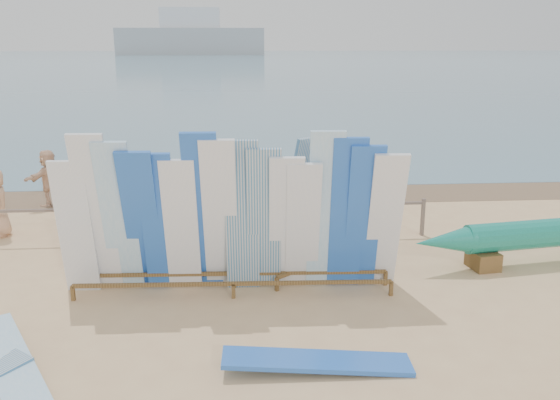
{
  "coord_description": "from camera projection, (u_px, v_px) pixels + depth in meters",
  "views": [
    {
      "loc": [
        1.62,
        -10.2,
        4.52
      ],
      "look_at": [
        2.52,
        1.98,
        1.22
      ],
      "focal_mm": 38.0,
      "sensor_mm": 36.0,
      "label": 1
    }
  ],
  "objects": [
    {
      "name": "beach_chair_right",
      "position": [
        201.0,
        218.0,
        14.74
      ],
      "size": [
        0.7,
        0.71,
        0.8
      ],
      "rotation": [
        0.0,
        0.0,
        0.56
      ],
      "color": "red",
      "rests_on": "ground"
    },
    {
      "name": "flat_board_a",
      "position": [
        12.0,
        372.0,
        8.34
      ],
      "size": [
        1.86,
        2.6,
        0.3
      ],
      "primitive_type": "cube",
      "rotation": [
        0.09,
        0.0,
        0.54
      ],
      "color": "#90C4E6",
      "rests_on": "ground"
    },
    {
      "name": "stroller",
      "position": [
        292.0,
        212.0,
        14.51
      ],
      "size": [
        0.68,
        0.89,
        1.13
      ],
      "rotation": [
        0.0,
        0.0,
        0.14
      ],
      "color": "red",
      "rests_on": "ground"
    },
    {
      "name": "main_surfboard_rack",
      "position": [
        232.0,
        221.0,
        10.61
      ],
      "size": [
        6.18,
        1.1,
        3.06
      ],
      "rotation": [
        0.0,
        0.0,
        -0.04
      ],
      "color": "brown",
      "rests_on": "ground"
    },
    {
      "name": "beachgoer_9",
      "position": [
        337.0,
        173.0,
        16.57
      ],
      "size": [
        1.18,
        1.17,
        1.82
      ],
      "primitive_type": "imported",
      "rotation": [
        0.0,
        0.0,
        2.38
      ],
      "color": "tan",
      "rests_on": "ground"
    },
    {
      "name": "ground",
      "position": [
        152.0,
        294.0,
        10.89
      ],
      "size": [
        160.0,
        160.0,
        0.0
      ],
      "primitive_type": "plane",
      "color": "#DCB27F",
      "rests_on": "ground"
    },
    {
      "name": "beachgoer_5",
      "position": [
        207.0,
        184.0,
        15.95
      ],
      "size": [
        1.43,
        1.2,
        1.54
      ],
      "primitive_type": "imported",
      "rotation": [
        0.0,
        0.0,
        3.76
      ],
      "color": "beige",
      "rests_on": "ground"
    },
    {
      "name": "wet_sand_strip",
      "position": [
        184.0,
        195.0,
        17.82
      ],
      "size": [
        40.0,
        2.6,
        0.01
      ],
      "primitive_type": "cube",
      "color": "brown",
      "rests_on": "ground"
    },
    {
      "name": "flat_board_d",
      "position": [
        317.0,
        369.0,
        8.42
      ],
      "size": [
        2.72,
        0.67,
        0.24
      ],
      "primitive_type": "cube",
      "rotation": [
        0.06,
        0.0,
        1.53
      ],
      "color": "blue",
      "rests_on": "ground"
    },
    {
      "name": "beachgoer_1",
      "position": [
        84.0,
        180.0,
        15.72
      ],
      "size": [
        0.76,
        0.72,
        1.86
      ],
      "primitive_type": "imported",
      "rotation": [
        0.0,
        0.0,
        0.68
      ],
      "color": "#8C6042",
      "rests_on": "ground"
    },
    {
      "name": "ocean",
      "position": [
        228.0,
        61.0,
        134.1
      ],
      "size": [
        320.0,
        240.0,
        0.02
      ],
      "primitive_type": "cube",
      "color": "slate",
      "rests_on": "ground"
    },
    {
      "name": "beach_chair_left",
      "position": [
        146.0,
        219.0,
        14.5
      ],
      "size": [
        0.62,
        0.64,
        0.93
      ],
      "rotation": [
        0.0,
        0.0,
        -0.06
      ],
      "color": "red",
      "rests_on": "ground"
    },
    {
      "name": "side_surfboard_rack",
      "position": [
        308.0,
        211.0,
        11.57
      ],
      "size": [
        2.38,
        2.14,
        2.83
      ],
      "rotation": [
        0.0,
        0.0,
        0.69
      ],
      "color": "brown",
      "rests_on": "ground"
    },
    {
      "name": "fence",
      "position": [
        168.0,
        215.0,
        13.61
      ],
      "size": [
        12.08,
        0.08,
        0.9
      ],
      "color": "#7A675C",
      "rests_on": "ground"
    },
    {
      "name": "vendor_table",
      "position": [
        251.0,
        252.0,
        11.85
      ],
      "size": [
        1.1,
        0.93,
        1.24
      ],
      "rotation": [
        0.0,
        0.0,
        -0.33
      ],
      "color": "brown",
      "rests_on": "ground"
    },
    {
      "name": "distant_ship",
      "position": [
        191.0,
        37.0,
        181.92
      ],
      "size": [
        45.0,
        8.0,
        14.0
      ],
      "color": "#999EA3",
      "rests_on": "ocean"
    },
    {
      "name": "beachgoer_6",
      "position": [
        301.0,
        194.0,
        14.37
      ],
      "size": [
        0.84,
        0.98,
        1.83
      ],
      "primitive_type": "imported",
      "rotation": [
        0.0,
        0.0,
        5.28
      ],
      "color": "tan",
      "rests_on": "ground"
    },
    {
      "name": "beachgoer_7",
      "position": [
        231.0,
        171.0,
        16.92
      ],
      "size": [
        0.74,
        0.52,
        1.83
      ],
      "primitive_type": "imported",
      "rotation": [
        0.0,
        0.0,
        2.9
      ],
      "color": "#8C6042",
      "rests_on": "ground"
    },
    {
      "name": "beachgoer_4",
      "position": [
        197.0,
        186.0,
        15.04
      ],
      "size": [
        1.12,
        1.12,
        1.89
      ],
      "primitive_type": "imported",
      "rotation": [
        0.0,
        0.0,
        2.36
      ],
      "color": "#8C6042",
      "rests_on": "ground"
    },
    {
      "name": "beachgoer_11",
      "position": [
        49.0,
        178.0,
        16.59
      ],
      "size": [
        1.07,
        1.53,
        1.59
      ],
      "primitive_type": "imported",
      "rotation": [
        0.0,
        0.0,
        4.27
      ],
      "color": "beige",
      "rests_on": "ground"
    },
    {
      "name": "beachgoer_10",
      "position": [
        360.0,
        185.0,
        15.84
      ],
      "size": [
        0.84,
        0.98,
        1.56
      ],
      "primitive_type": "imported",
      "rotation": [
        0.0,
        0.0,
        2.16
      ],
      "color": "#8C6042",
      "rests_on": "ground"
    }
  ]
}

